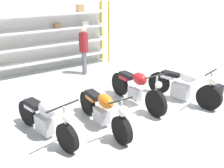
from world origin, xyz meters
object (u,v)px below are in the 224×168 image
object	(u,v)px
motorcycle_orange	(103,110)
shelving_rack	(56,36)
person_browsing	(84,47)
motorcycle_red	(136,88)
motorcycle_silver	(45,118)
motorcycle_white	(183,86)
toolbox	(215,90)

from	to	relation	value
motorcycle_orange	shelving_rack	bearing A→B (deg)	171.61
motorcycle_orange	person_browsing	bearing A→B (deg)	159.95
motorcycle_red	person_browsing	world-z (taller)	person_browsing
motorcycle_orange	person_browsing	distance (m)	3.85
motorcycle_silver	motorcycle_white	bearing A→B (deg)	71.27
motorcycle_white	motorcycle_red	bearing A→B (deg)	-126.55
motorcycle_white	toolbox	size ratio (longest dim) A/B	4.87
toolbox	motorcycle_orange	bearing A→B (deg)	175.35
motorcycle_silver	motorcycle_orange	size ratio (longest dim) A/B	0.98
motorcycle_silver	toolbox	world-z (taller)	motorcycle_silver
motorcycle_white	toolbox	distance (m)	1.22
motorcycle_silver	toolbox	xyz separation A→B (m)	(4.92, -0.65, -0.30)
shelving_rack	motorcycle_orange	bearing A→B (deg)	-100.33
shelving_rack	motorcycle_white	size ratio (longest dim) A/B	2.12
motorcycle_silver	motorcycle_white	size ratio (longest dim) A/B	0.95
shelving_rack	person_browsing	bearing A→B (deg)	-61.26
motorcycle_orange	person_browsing	world-z (taller)	person_browsing
shelving_rack	motorcycle_red	bearing A→B (deg)	-83.06
motorcycle_silver	toolbox	distance (m)	4.97
shelving_rack	motorcycle_white	xyz separation A→B (m)	(1.72, -4.65, -0.85)
shelving_rack	motorcycle_white	distance (m)	5.03
motorcycle_orange	toolbox	distance (m)	3.73
motorcycle_red	motorcycle_white	world-z (taller)	motorcycle_red
motorcycle_red	toolbox	distance (m)	2.52
motorcycle_red	motorcycle_white	size ratio (longest dim) A/B	1.03
motorcycle_red	motorcycle_white	distance (m)	1.33
motorcycle_silver	person_browsing	size ratio (longest dim) A/B	1.20
motorcycle_orange	motorcycle_red	world-z (taller)	motorcycle_red
motorcycle_orange	motorcycle_silver	bearing A→B (deg)	-103.98
motorcycle_red	shelving_rack	bearing A→B (deg)	-172.17
shelving_rack	motorcycle_silver	distance (m)	4.79
shelving_rack	motorcycle_silver	bearing A→B (deg)	-115.71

